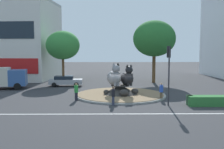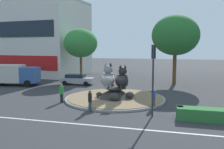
{
  "view_description": "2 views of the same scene",
  "coord_description": "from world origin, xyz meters",
  "views": [
    {
      "loc": [
        -1.26,
        -28.69,
        5.14
      ],
      "look_at": [
        -0.92,
        0.65,
        2.33
      ],
      "focal_mm": 41.56,
      "sensor_mm": 36.0,
      "label": 1
    },
    {
      "loc": [
        5.8,
        -23.36,
        5.37
      ],
      "look_at": [
        -0.21,
        -0.4,
        2.57
      ],
      "focal_mm": 38.67,
      "sensor_mm": 36.0,
      "label": 2
    }
  ],
  "objects": [
    {
      "name": "second_tree_near_tower",
      "position": [
        5.76,
        11.64,
        6.85
      ],
      "size": [
        6.56,
        6.56,
        9.66
      ],
      "color": "brown",
      "rests_on": "ground"
    },
    {
      "name": "traffic_light_mast",
      "position": [
        4.23,
        -5.04,
        3.79
      ],
      "size": [
        0.32,
        0.46,
        5.47
      ],
      "rotation": [
        0.0,
        0.0,
        1.59
      ],
      "color": "#2D2D33",
      "rests_on": "ground"
    },
    {
      "name": "litter_bin",
      "position": [
        6.26,
        -5.03,
        0.45
      ],
      "size": [
        0.56,
        0.56,
        0.9
      ],
      "color": "#2D4233",
      "rests_on": "ground"
    },
    {
      "name": "cat_statue_grey",
      "position": [
        -0.68,
        -0.29,
        2.16
      ],
      "size": [
        2.1,
        2.83,
        2.55
      ],
      "rotation": [
        0.0,
        0.0,
        -1.2
      ],
      "color": "gray",
      "rests_on": "roundabout_island"
    },
    {
      "name": "pedestrian_blue_shirt",
      "position": [
        4.08,
        -2.58,
        0.95
      ],
      "size": [
        0.38,
        0.38,
        1.79
      ],
      "rotation": [
        0.0,
        0.0,
        4.45
      ],
      "color": "brown",
      "rests_on": "ground"
    },
    {
      "name": "roundabout_island",
      "position": [
        0.02,
        -0.02,
        0.37
      ],
      "size": [
        10.08,
        10.08,
        1.23
      ],
      "color": "gray",
      "rests_on": "ground"
    },
    {
      "name": "pedestrian_black_shirt",
      "position": [
        -0.87,
        -5.02,
        0.96
      ],
      "size": [
        0.32,
        0.32,
        1.78
      ],
      "rotation": [
        0.0,
        0.0,
        3.27
      ],
      "color": "#33384C",
      "rests_on": "ground"
    },
    {
      "name": "cat_statue_black",
      "position": [
        0.77,
        -0.23,
        2.09
      ],
      "size": [
        1.93,
        2.68,
        2.36
      ],
      "rotation": [
        0.0,
        0.0,
        -1.21
      ],
      "color": "black",
      "rests_on": "roundabout_island"
    },
    {
      "name": "broadleaf_tree_behind_island",
      "position": [
        -8.44,
        11.82,
        5.83
      ],
      "size": [
        5.22,
        5.22,
        8.07
      ],
      "color": "brown",
      "rests_on": "ground"
    },
    {
      "name": "lane_centreline",
      "position": [
        0.0,
        -8.29,
        0.0
      ],
      "size": [
        112.0,
        0.2,
        0.01
      ],
      "primitive_type": "cube",
      "color": "silver",
      "rests_on": "ground"
    },
    {
      "name": "clipped_hedge_strip",
      "position": [
        9.12,
        -5.26,
        0.45
      ],
      "size": [
        6.19,
        1.2,
        0.9
      ],
      "primitive_type": "cube",
      "color": "#2D7033",
      "rests_on": "ground"
    },
    {
      "name": "pedestrian_green_shirt",
      "position": [
        -4.58,
        -2.7,
        0.94
      ],
      "size": [
        0.4,
        0.4,
        1.8
      ],
      "rotation": [
        0.0,
        0.0,
        0.51
      ],
      "color": "black",
      "rests_on": "ground"
    },
    {
      "name": "ground_plane",
      "position": [
        0.0,
        0.0,
        0.0
      ],
      "size": [
        160.0,
        160.0,
        0.0
      ],
      "primitive_type": "plane",
      "color": "#333335"
    },
    {
      "name": "sedan_on_far_lane",
      "position": [
        -7.44,
        7.73,
        0.78
      ],
      "size": [
        4.71,
        2.18,
        1.47
      ],
      "rotation": [
        0.0,
        0.0,
        0.06
      ],
      "color": "#99999E",
      "rests_on": "ground"
    }
  ]
}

